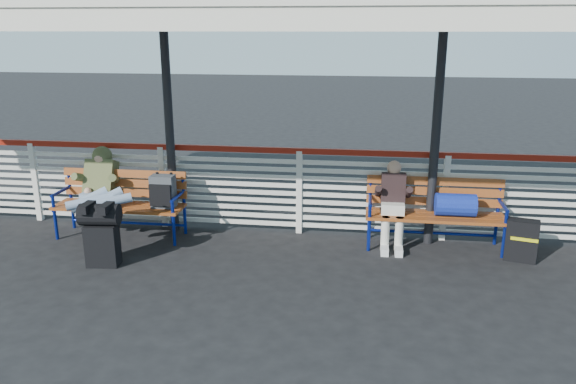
# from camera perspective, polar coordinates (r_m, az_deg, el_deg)

# --- Properties ---
(ground) EXTENTS (60.00, 60.00, 0.00)m
(ground) POSITION_cam_1_polar(r_m,az_deg,el_deg) (6.37, -0.97, -10.02)
(ground) COLOR black
(ground) RESTS_ON ground
(fence) EXTENTS (12.08, 0.08, 1.24)m
(fence) POSITION_cam_1_polar(r_m,az_deg,el_deg) (7.90, 1.15, 0.38)
(fence) COLOR silver
(fence) RESTS_ON ground
(canopy) EXTENTS (12.60, 3.60, 3.16)m
(canopy) POSITION_cam_1_polar(r_m,az_deg,el_deg) (6.58, 0.13, 18.16)
(canopy) COLOR silver
(canopy) RESTS_ON ground
(luggage_stack) EXTENTS (0.50, 0.32, 0.79)m
(luggage_stack) POSITION_cam_1_polar(r_m,az_deg,el_deg) (7.24, -18.44, -3.90)
(luggage_stack) COLOR black
(luggage_stack) RESTS_ON ground
(bench_left) EXTENTS (1.80, 0.56, 0.92)m
(bench_left) POSITION_cam_1_polar(r_m,az_deg,el_deg) (8.08, -15.41, -0.37)
(bench_left) COLOR #9A441D
(bench_left) RESTS_ON ground
(bench_right) EXTENTS (1.80, 0.56, 0.92)m
(bench_right) POSITION_cam_1_polar(r_m,az_deg,el_deg) (7.66, 15.46, -1.38)
(bench_right) COLOR #9A441D
(bench_right) RESTS_ON ground
(traveler_man) EXTENTS (0.94, 1.64, 0.77)m
(traveler_man) POSITION_cam_1_polar(r_m,az_deg,el_deg) (7.89, -18.69, -0.27)
(traveler_man) COLOR #8397B1
(traveler_man) RESTS_ON ground
(companion_person) EXTENTS (0.32, 0.66, 1.15)m
(companion_person) POSITION_cam_1_polar(r_m,az_deg,el_deg) (7.56, 10.61, -1.16)
(companion_person) COLOR beige
(companion_person) RESTS_ON ground
(suitcase_side) EXTENTS (0.42, 0.32, 0.53)m
(suitcase_side) POSITION_cam_1_polar(r_m,az_deg,el_deg) (7.66, 22.63, -4.56)
(suitcase_side) COLOR black
(suitcase_side) RESTS_ON ground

